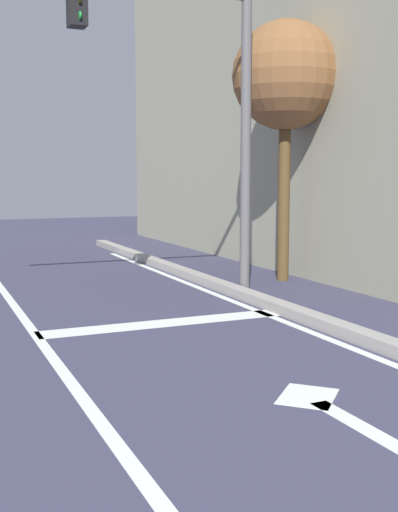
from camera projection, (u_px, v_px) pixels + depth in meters
name	position (u px, v px, depth m)	size (l,w,h in m)	color
lane_line_center	(90.00, 408.00, 5.06)	(0.12, 20.00, 0.01)	silver
lane_line_curbside	(392.00, 364.00, 6.26)	(0.12, 20.00, 0.01)	silver
stop_bar	(164.00, 323.00, 8.02)	(3.17, 0.40, 0.01)	silver
lane_arrow_stem	(373.00, 433.00, 4.57)	(0.16, 1.40, 0.01)	silver
lane_arrow_head	(308.00, 396.00, 5.34)	(0.56, 0.44, 0.01)	silver
traffic_signal_mast	(170.00, 67.00, 9.23)	(5.27, 0.34, 5.01)	#5B5959
roadside_tree	(286.00, 78.00, 10.94)	(1.86, 1.86, 4.50)	brown
building_block	(382.00, 107.00, 16.16)	(9.11, 12.34, 7.22)	gray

